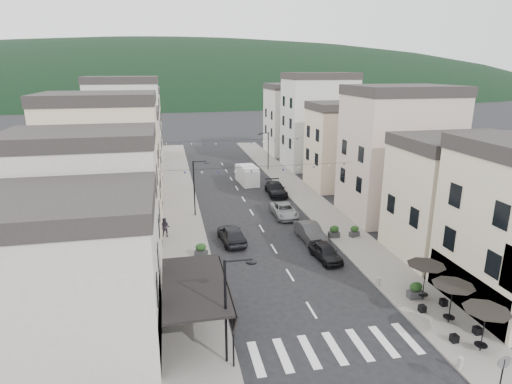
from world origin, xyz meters
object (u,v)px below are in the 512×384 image
Objects in this scene: parked_car_b at (310,232)px; delivery_van at (247,174)px; parked_car_d at (276,189)px; parked_car_e at (232,234)px; parked_car_c at (284,210)px; pedestrian_a at (193,283)px; pedestrian_b at (165,228)px; parked_car_a at (326,252)px.

parked_car_b is 20.97m from delivery_van.
parked_car_d is at bearing -73.06° from delivery_van.
parked_car_e reaches higher than parked_car_b.
pedestrian_a is (-10.46, -14.49, 0.26)m from parked_car_c.
parked_car_c is at bearing 22.07° from pedestrian_a.
parked_car_b is 6.78m from parked_car_c.
parked_car_e is at bearing -1.79° from pedestrian_b.
parked_car_e is (-6.97, 5.11, 0.13)m from parked_car_a.
delivery_van is (-1.89, 20.88, 0.47)m from parked_car_b.
parked_car_d is at bearing 60.25° from pedestrian_b.
parked_car_a is at bearing -14.26° from pedestrian_a.
parked_car_a is at bearing -86.88° from parked_car_c.
parked_car_a is 2.42× the size of pedestrian_a.
parked_car_e is 0.88× the size of delivery_van.
parked_car_c is at bearing 91.65° from parked_car_b.
delivery_van is at bearing -109.89° from parked_car_e.
pedestrian_a is at bearing -168.13° from parked_car_a.
parked_car_c is 12.83m from pedestrian_b.
delivery_van is 30.05m from pedestrian_a.
parked_car_e is (-6.49, -5.86, 0.13)m from parked_car_c.
pedestrian_b reaches higher than parked_car_c.
parked_car_e is at bearing -109.10° from delivery_van.
parked_car_a is at bearing -94.73° from parked_car_b.
parked_car_c is at bearing 86.53° from parked_car_a.
parked_car_b is 7.13m from parked_car_e.
parked_car_b is (0.11, 4.22, 0.09)m from parked_car_a.
parked_car_a is at bearing -90.50° from delivery_van.
parked_car_d is 6.65m from delivery_van.
delivery_van reaches higher than parked_car_c.
parked_car_a is 0.84× the size of parked_car_e.
parked_car_d is (1.13, 7.96, 0.08)m from parked_car_c.
parked_car_b reaches higher than parked_car_a.
parked_car_d is at bearing -124.22° from parked_car_e.
parked_car_b is 2.56× the size of pedestrian_b.
pedestrian_b is (-11.01, -17.71, -0.20)m from delivery_van.
parked_car_c is at bearing 35.80° from pedestrian_b.
pedestrian_b is at bearing -137.03° from parked_car_d.
parked_car_e is (-7.07, 0.89, 0.04)m from parked_car_b.
parked_car_c is 17.87m from pedestrian_a.
parked_car_d is 2.88× the size of pedestrian_b.
parked_car_d is 3.19× the size of pedestrian_a.
parked_car_a is at bearing -10.42° from pedestrian_b.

